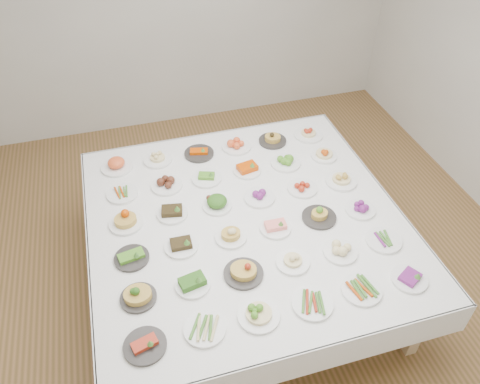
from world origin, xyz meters
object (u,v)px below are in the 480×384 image
object	(u,v)px
dish_18	(125,217)
dish_35	(309,131)
display_table	(245,223)
dish_0	(144,343)

from	to	relation	value
dish_18	dish_35	size ratio (longest dim) A/B	1.00
display_table	dish_35	world-z (taller)	dish_35
dish_0	dish_35	bearing A→B (deg)	44.89
dish_0	dish_35	size ratio (longest dim) A/B	0.96
dish_18	dish_35	xyz separation A→B (m)	(1.77, 0.70, -0.02)
display_table	dish_0	bearing A→B (deg)	-135.03
dish_0	dish_18	size ratio (longest dim) A/B	0.97
display_table	dish_0	distance (m)	1.26
dish_18	dish_35	bearing A→B (deg)	21.57
display_table	dish_35	size ratio (longest dim) A/B	8.99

